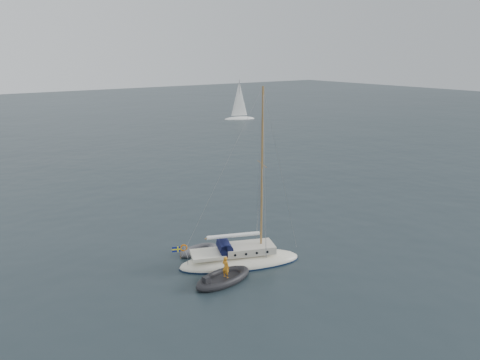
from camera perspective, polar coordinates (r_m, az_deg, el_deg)
ground at (r=34.09m, az=1.98°, el=-8.39°), size 300.00×300.00×0.00m
sailboat at (r=31.45m, az=0.01°, el=-8.66°), size 8.60×2.58×12.25m
dinghy at (r=33.51m, az=-5.09°, el=-8.53°), size 2.97×1.34×0.43m
rib at (r=29.51m, az=-2.08°, el=-11.82°), size 4.09×1.86×1.61m
distant_yacht_b at (r=98.43m, az=-0.09°, el=9.54°), size 6.54×3.49×8.66m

